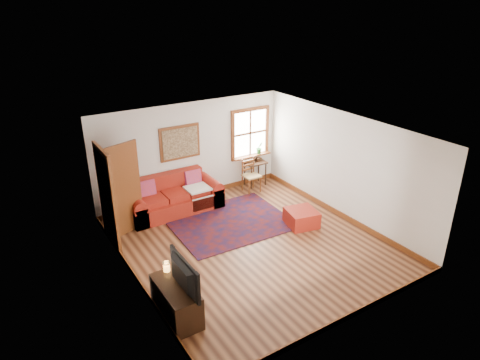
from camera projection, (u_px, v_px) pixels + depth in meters
ground at (251, 244)px, 9.04m from camera, size 5.50×5.50×0.00m
room_envelope at (252, 172)px, 8.39m from camera, size 5.04×5.54×2.52m
window at (251, 138)px, 11.48m from camera, size 1.18×0.20×1.38m
doorway at (117, 192)px, 8.92m from camera, size 0.89×1.08×2.14m
framed_artwork at (180, 143)px, 10.38m from camera, size 1.05×0.07×0.85m
persian_rug at (230, 222)px, 9.91m from camera, size 2.71×2.19×0.02m
red_leather_sofa at (174, 199)px, 10.35m from camera, size 2.27×0.94×0.89m
red_ottoman at (301, 218)px, 9.73m from camera, size 0.77×0.77×0.37m
side_table at (255, 166)px, 11.66m from camera, size 0.56×0.42×0.68m
ladder_back_chair at (250, 174)px, 11.33m from camera, size 0.42×0.40×0.90m
media_cabinet at (176, 301)px, 6.91m from camera, size 0.48×1.07×0.59m
television at (179, 276)px, 6.58m from camera, size 0.13×0.97×0.56m
candle_hurricane at (167, 267)px, 7.13m from camera, size 0.12×0.12×0.18m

